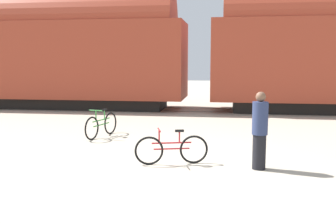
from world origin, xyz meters
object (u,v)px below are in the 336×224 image
(freight_train, at_px, (198,47))
(bicycle_maroon, at_px, (172,149))
(person_in_navy, at_px, (260,131))
(bicycle_green, at_px, (101,125))

(freight_train, relative_size, bicycle_maroon, 34.09)
(bicycle_maroon, xyz_separation_m, person_in_navy, (1.97, -0.12, 0.51))
(bicycle_maroon, xyz_separation_m, bicycle_green, (-2.65, 2.96, 0.02))
(bicycle_maroon, distance_m, person_in_navy, 2.04)
(bicycle_green, height_order, person_in_navy, person_in_navy)
(bicycle_green, relative_size, person_in_navy, 1.01)
(freight_train, height_order, person_in_navy, freight_train)
(bicycle_maroon, bearing_deg, freight_train, 90.76)
(bicycle_green, bearing_deg, freight_train, 71.24)
(freight_train, bearing_deg, person_in_navy, -78.60)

